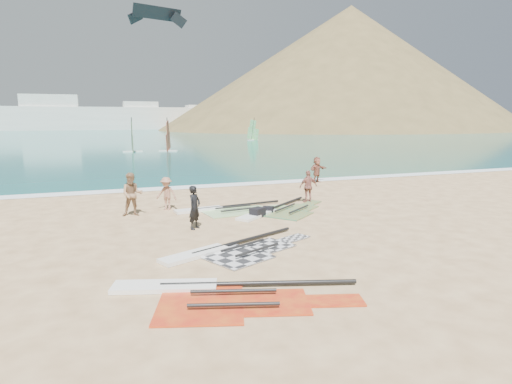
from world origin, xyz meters
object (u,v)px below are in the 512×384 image
object	(u,v)px
gear_bag_near	(258,212)
beachgoer_back	(308,187)
rig_grey	(231,251)
beachgoer_right	(317,170)
beachgoer_mid	(167,194)
gear_bag_far	(268,210)
rig_red	(213,294)
rig_orange	(279,211)
beachgoer_left	(132,194)
person_wetsuit	(195,207)
rig_green	(224,210)

from	to	relation	value
gear_bag_near	beachgoer_back	size ratio (longest dim) A/B	0.38
rig_grey	beachgoer_right	xyz separation A→B (m)	(9.79, 12.42, 0.81)
beachgoer_mid	rig_grey	bearing A→B (deg)	-47.24
gear_bag_far	beachgoer_back	distance (m)	3.26
rig_red	gear_bag_far	bearing A→B (deg)	77.27
gear_bag_far	beachgoer_right	size ratio (longest dim) A/B	0.28
rig_orange	beachgoer_left	bearing A→B (deg)	126.64
beachgoer_mid	gear_bag_near	bearing A→B (deg)	-4.12
rig_grey	rig_orange	bearing A→B (deg)	28.25
rig_grey	person_wetsuit	bearing A→B (deg)	73.73
gear_bag_near	beachgoer_right	world-z (taller)	beachgoer_right
rig_green	gear_bag_far	xyz separation A→B (m)	(1.76, -1.11, 0.10)
gear_bag_near	person_wetsuit	distance (m)	3.22
rig_red	gear_bag_near	xyz separation A→B (m)	(3.95, 7.47, 0.15)
gear_bag_near	beachgoer_left	distance (m)	5.54
gear_bag_near	beachgoer_right	bearing A→B (deg)	48.08
beachgoer_mid	rig_orange	bearing A→B (deg)	8.65
rig_grey	beachgoer_mid	distance (m)	7.30
rig_green	beachgoer_back	world-z (taller)	beachgoer_back
rig_orange	gear_bag_far	distance (m)	0.50
beachgoer_back	rig_orange	bearing A→B (deg)	34.05
rig_grey	rig_red	world-z (taller)	rig_red
rig_red	person_wetsuit	distance (m)	6.56
rig_green	gear_bag_near	size ratio (longest dim) A/B	8.58
beachgoer_back	gear_bag_far	bearing A→B (deg)	27.38
rig_red	beachgoer_left	bearing A→B (deg)	113.93
person_wetsuit	beachgoer_right	xyz separation A→B (m)	(10.24, 9.12, 0.01)
rig_green	gear_bag_near	xyz separation A→B (m)	(1.02, -1.72, 0.15)
rig_red	beachgoer_back	world-z (taller)	beachgoer_back
rig_green	beachgoer_right	world-z (taller)	beachgoer_right
gear_bag_near	gear_bag_far	distance (m)	0.96
rig_orange	gear_bag_near	world-z (taller)	gear_bag_near
rig_grey	gear_bag_far	size ratio (longest dim) A/B	11.44
rig_red	beachgoer_right	size ratio (longest dim) A/B	3.51
person_wetsuit	beachgoer_back	world-z (taller)	person_wetsuit
beachgoer_mid	beachgoer_right	bearing A→B (deg)	61.43
rig_orange	beachgoer_back	distance (m)	2.94
gear_bag_near	beachgoer_left	xyz separation A→B (m)	(-5.05, 2.14, 0.75)
rig_grey	beachgoer_back	distance (m)	8.91
gear_bag_near	gear_bag_far	xyz separation A→B (m)	(0.74, 0.61, -0.05)
rig_green	beachgoer_left	world-z (taller)	beachgoer_left
beachgoer_mid	beachgoer_back	xyz separation A→B (m)	(7.00, -0.74, 0.05)
beachgoer_mid	beachgoer_right	size ratio (longest dim) A/B	0.90
rig_grey	beachgoer_back	world-z (taller)	beachgoer_back
beachgoer_right	gear_bag_near	bearing A→B (deg)	-156.28
beachgoer_back	beachgoer_left	bearing A→B (deg)	-1.11
rig_red	gear_bag_far	world-z (taller)	gear_bag_far
beachgoer_mid	rig_red	bearing A→B (deg)	-57.25
rig_grey	gear_bag_far	xyz separation A→B (m)	(3.28, 4.95, 0.10)
beachgoer_left	beachgoer_right	size ratio (longest dim) A/B	1.11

